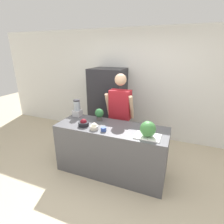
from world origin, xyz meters
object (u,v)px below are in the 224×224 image
object	(u,v)px
watermelon	(148,129)
person	(120,116)
blender	(77,109)
bowl_cream	(94,127)
bowl_cherries	(84,123)
potted_plant	(99,114)
refrigerator	(108,104)
bowl_small_blue	(104,129)

from	to	relation	value
watermelon	person	bearing A→B (deg)	133.41
person	blender	world-z (taller)	person
bowl_cream	bowl_cherries	bearing A→B (deg)	166.78
watermelon	bowl_cherries	world-z (taller)	watermelon
person	bowl_cream	xyz separation A→B (m)	(-0.18, -0.76, 0.06)
bowl_cream	blender	xyz separation A→B (m)	(-0.58, 0.43, 0.10)
potted_plant	refrigerator	bearing A→B (deg)	105.02
bowl_small_blue	blender	bearing A→B (deg)	150.25
person	bowl_cherries	world-z (taller)	person
watermelon	bowl_cherries	bearing A→B (deg)	179.70
person	watermelon	size ratio (longest dim) A/B	7.25
bowl_small_blue	person	bearing A→B (deg)	89.34
bowl_small_blue	bowl_cherries	bearing A→B (deg)	171.91
watermelon	potted_plant	distance (m)	1.01
bowl_cherries	bowl_cream	world-z (taller)	bowl_cherries
bowl_cherries	bowl_small_blue	world-z (taller)	bowl_cherries
watermelon	refrigerator	bearing A→B (deg)	130.75
person	watermelon	world-z (taller)	person
refrigerator	blender	size ratio (longest dim) A/B	5.24
blender	potted_plant	world-z (taller)	blender
watermelon	bowl_cherries	distance (m)	1.08
refrigerator	watermelon	size ratio (longest dim) A/B	7.30
watermelon	blender	distance (m)	1.49
refrigerator	blender	xyz separation A→B (m)	(-0.20, -1.06, 0.18)
person	watermelon	xyz separation A→B (m)	(0.68, -0.72, 0.14)
person	bowl_small_blue	bearing A→B (deg)	-90.66
potted_plant	watermelon	bearing A→B (deg)	-19.74
person	bowl_small_blue	distance (m)	0.77
bowl_cherries	blender	bearing A→B (deg)	133.73
blender	refrigerator	bearing A→B (deg)	79.55
watermelon	potted_plant	xyz separation A→B (m)	(-0.95, 0.34, -0.01)
bowl_cherries	bowl_cream	xyz separation A→B (m)	(0.23, -0.05, -0.00)
bowl_cherries	bowl_cream	bearing A→B (deg)	-13.22
watermelon	potted_plant	world-z (taller)	watermelon
watermelon	blender	size ratio (longest dim) A/B	0.72
bowl_cherries	potted_plant	world-z (taller)	potted_plant
person	bowl_cherries	xyz separation A→B (m)	(-0.40, -0.71, 0.06)
refrigerator	blender	world-z (taller)	refrigerator
bowl_cream	blender	world-z (taller)	blender
bowl_small_blue	potted_plant	world-z (taller)	potted_plant
bowl_cherries	bowl_cream	distance (m)	0.23
bowl_cherries	blender	world-z (taller)	blender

